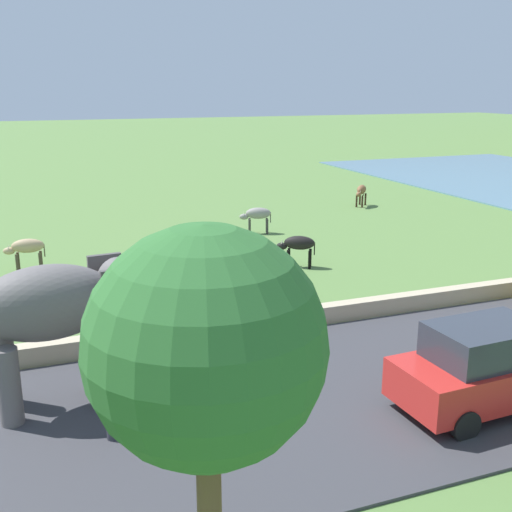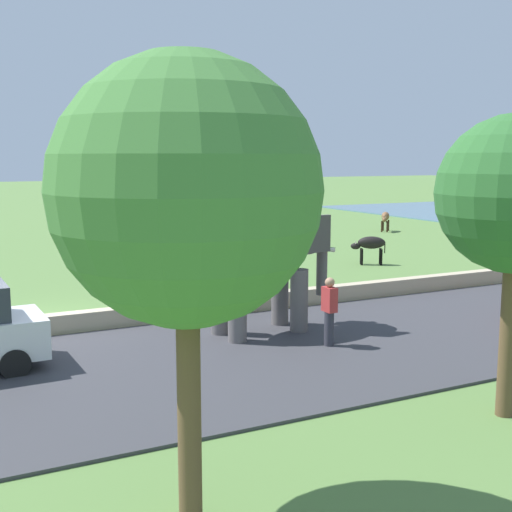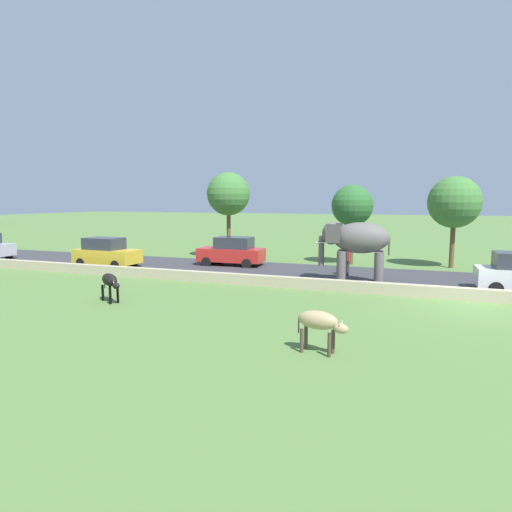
{
  "view_description": "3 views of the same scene",
  "coord_description": "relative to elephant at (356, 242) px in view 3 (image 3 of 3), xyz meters",
  "views": [
    {
      "loc": [
        15.65,
        4.27,
        6.32
      ],
      "look_at": [
        0.16,
        10.2,
        1.8
      ],
      "focal_mm": 44.0,
      "sensor_mm": 36.0,
      "label": 1
    },
    {
      "loc": [
        17.38,
        -2.53,
        4.28
      ],
      "look_at": [
        -1.52,
        6.98,
        1.12
      ],
      "focal_mm": 46.27,
      "sensor_mm": 36.0,
      "label": 2
    },
    {
      "loc": [
        -18.31,
        1.99,
        4.05
      ],
      "look_at": [
        -2.21,
        7.92,
        1.88
      ],
      "focal_mm": 31.07,
      "sensor_mm": 36.0,
      "label": 3
    }
  ],
  "objects": [
    {
      "name": "person_beside_elephant",
      "position": [
        1.76,
        0.65,
        -1.16
      ],
      "size": [
        0.36,
        0.22,
        1.63
      ],
      "color": "#33333D",
      "rests_on": "ground"
    },
    {
      "name": "tree_far",
      "position": [
        6.59,
        9.63,
        2.4
      ],
      "size": [
        2.97,
        2.97,
        5.96
      ],
      "color": "brown",
      "rests_on": "ground"
    },
    {
      "name": "car_yellow",
      "position": [
        0.02,
        14.82,
        -1.14
      ],
      "size": [
        1.95,
        4.08,
        1.8
      ],
      "color": "gold",
      "rests_on": "ground"
    },
    {
      "name": "road_surface",
      "position": [
        1.6,
        15.18,
        -2.01
      ],
      "size": [
        7.0,
        120.0,
        0.06
      ],
      "primitive_type": "cube",
      "color": "#38383D",
      "rests_on": "ground"
    },
    {
      "name": "tree_near",
      "position": [
        7.08,
        -4.75,
        1.87
      ],
      "size": [
        3.06,
        3.06,
        5.46
      ],
      "color": "brown",
      "rests_on": "ground"
    },
    {
      "name": "elephant",
      "position": [
        0.0,
        0.0,
        0.0
      ],
      "size": [
        1.64,
        3.53,
        2.99
      ],
      "color": "#605B5B",
      "rests_on": "ground"
    },
    {
      "name": "ground_plane",
      "position": [
        -3.4,
        -4.82,
        -2.04
      ],
      "size": [
        220.0,
        220.0,
        0.0
      ],
      "primitive_type": "plane",
      "color": "#567A3D"
    },
    {
      "name": "tree_mid",
      "position": [
        6.41,
        1.12,
        1.65
      ],
      "size": [
        2.57,
        2.57,
        5.0
      ],
      "color": "brown",
      "rests_on": "ground"
    },
    {
      "name": "car_red",
      "position": [
        3.17,
        7.92,
        -1.14
      ],
      "size": [
        1.93,
        4.07,
        1.8
      ],
      "color": "red",
      "rests_on": "ground"
    },
    {
      "name": "barrier_wall",
      "position": [
        -2.2,
        13.18,
        -1.78
      ],
      "size": [
        0.4,
        110.0,
        0.51
      ],
      "primitive_type": "cube",
      "color": "tan",
      "rests_on": "ground"
    },
    {
      "name": "cow_black",
      "position": [
        -7.47,
        8.6,
        -1.2
      ],
      "size": [
        0.98,
        1.37,
        1.15
      ],
      "color": "black",
      "rests_on": "ground"
    },
    {
      "name": "cow_tan",
      "position": [
        -10.46,
        -0.47,
        -1.2
      ],
      "size": [
        0.58,
        1.42,
        1.15
      ],
      "color": "tan",
      "rests_on": "ground"
    }
  ]
}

